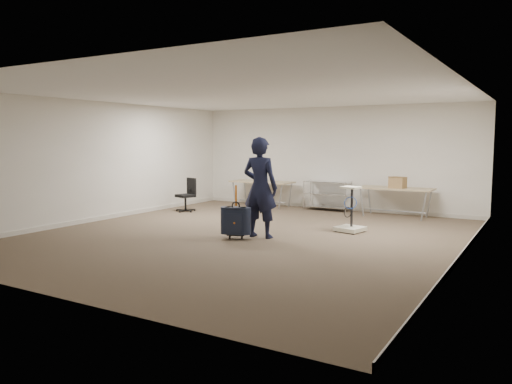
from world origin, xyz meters
The scene contains 10 objects.
ground centered at (0.00, 0.00, 0.00)m, with size 9.00×9.00×0.00m, color #4B3E2E.
room_shell centered at (0.00, 1.38, 0.05)m, with size 8.00×9.00×9.00m.
folding_table_left centered at (-1.90, 3.95, 0.68)m, with size 1.80×0.75×0.73m.
folding_table_right centered at (1.90, 3.95, 0.68)m, with size 1.80×0.75×0.73m.
wire_shelf centered at (0.00, 4.20, 0.44)m, with size 1.22×0.47×0.80m.
person centered at (0.32, 0.01, 0.98)m, with size 0.72×0.47×1.96m, color black.
suitcase centered at (0.01, -0.39, 0.35)m, with size 0.43×0.33×1.04m.
office_chair centered at (-3.16, 2.10, 0.27)m, with size 0.54×0.54×0.89m.
equipment_cart centered at (1.63, 1.48, 0.25)m, with size 0.61×0.61×0.95m.
cardboard_box centered at (1.97, 3.87, 0.87)m, with size 0.37×0.28×0.28m, color olive.
Camera 1 is at (5.14, -8.34, 1.91)m, focal length 35.00 mm.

